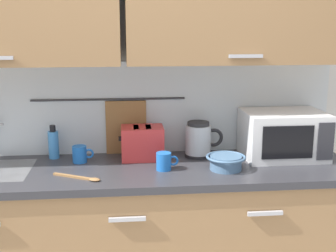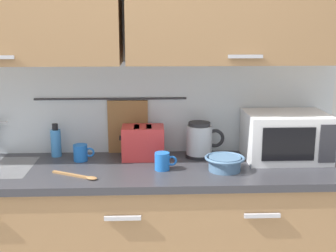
# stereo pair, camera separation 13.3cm
# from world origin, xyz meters

# --- Properties ---
(counter_unit) EXTENTS (2.53, 0.64, 0.90)m
(counter_unit) POSITION_xyz_m (-0.01, 0.30, 0.46)
(counter_unit) COLOR #997047
(counter_unit) RESTS_ON ground
(back_wall_assembly) EXTENTS (3.70, 0.41, 2.50)m
(back_wall_assembly) POSITION_xyz_m (-0.00, 0.53, 1.52)
(back_wall_assembly) COLOR silver
(back_wall_assembly) RESTS_ON ground
(microwave) EXTENTS (0.46, 0.35, 0.27)m
(microwave) POSITION_xyz_m (0.91, 0.41, 1.04)
(microwave) COLOR white
(microwave) RESTS_ON counter_unit
(electric_kettle) EXTENTS (0.23, 0.16, 0.21)m
(electric_kettle) POSITION_xyz_m (0.43, 0.47, 1.00)
(electric_kettle) COLOR black
(electric_kettle) RESTS_ON counter_unit
(dish_soap_bottle) EXTENTS (0.06, 0.06, 0.20)m
(dish_soap_bottle) POSITION_xyz_m (-0.42, 0.52, 0.99)
(dish_soap_bottle) COLOR #3F8CD8
(dish_soap_bottle) RESTS_ON counter_unit
(mug_near_sink) EXTENTS (0.12, 0.08, 0.09)m
(mug_near_sink) POSITION_xyz_m (-0.26, 0.42, 0.95)
(mug_near_sink) COLOR blue
(mug_near_sink) RESTS_ON counter_unit
(mixing_bowl) EXTENTS (0.21, 0.21, 0.08)m
(mixing_bowl) POSITION_xyz_m (0.53, 0.22, 0.94)
(mixing_bowl) COLOR #4C7093
(mixing_bowl) RESTS_ON counter_unit
(toaster) EXTENTS (0.26, 0.17, 0.19)m
(toaster) POSITION_xyz_m (0.10, 0.45, 1.00)
(toaster) COLOR red
(toaster) RESTS_ON counter_unit
(mug_by_kettle) EXTENTS (0.12, 0.08, 0.09)m
(mug_by_kettle) POSITION_xyz_m (0.20, 0.24, 0.95)
(mug_by_kettle) COLOR blue
(mug_by_kettle) RESTS_ON counter_unit
(wooden_spoon) EXTENTS (0.26, 0.16, 0.01)m
(wooden_spoon) POSITION_xyz_m (-0.22, 0.14, 0.91)
(wooden_spoon) COLOR #9E7042
(wooden_spoon) RESTS_ON counter_unit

